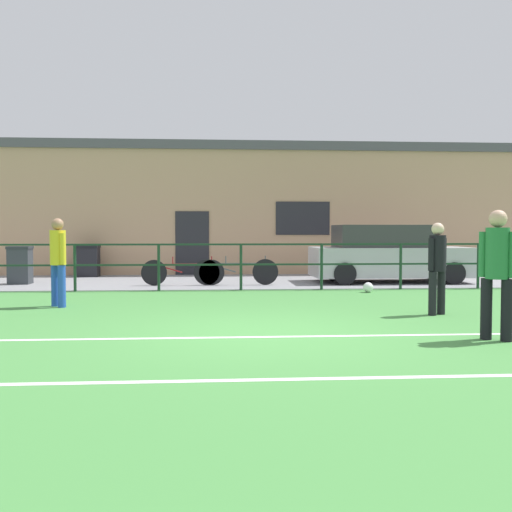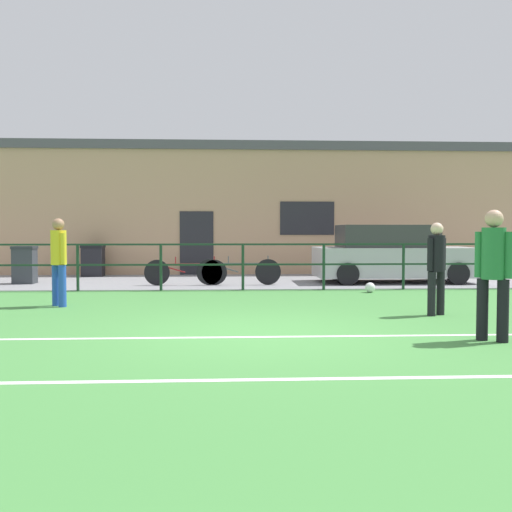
{
  "view_description": "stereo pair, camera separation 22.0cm",
  "coord_description": "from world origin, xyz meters",
  "px_view_note": "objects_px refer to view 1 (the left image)",
  "views": [
    {
      "loc": [
        -0.65,
        -8.32,
        1.45
      ],
      "look_at": [
        0.19,
        3.42,
        0.95
      ],
      "focal_mm": 41.1,
      "sensor_mm": 36.0,
      "label": 1
    },
    {
      "loc": [
        -0.43,
        -8.33,
        1.45
      ],
      "look_at": [
        0.19,
        3.42,
        0.95
      ],
      "focal_mm": 41.1,
      "sensor_mm": 36.0,
      "label": 2
    }
  ],
  "objects_px": {
    "soccer_ball_match": "(368,287)",
    "player_goalkeeper": "(437,263)",
    "bicycle_parked_2": "(236,272)",
    "bicycle_parked_1": "(183,272)",
    "player_striker": "(58,257)",
    "trash_bin_1": "(88,261)",
    "trash_bin_0": "(20,265)",
    "parked_car_red": "(388,255)",
    "player_winger": "(497,267)"
  },
  "relations": [
    {
      "from": "soccer_ball_match",
      "to": "trash_bin_0",
      "type": "distance_m",
      "value": 9.29
    },
    {
      "from": "player_winger",
      "to": "bicycle_parked_2",
      "type": "relative_size",
      "value": 0.77
    },
    {
      "from": "player_striker",
      "to": "trash_bin_1",
      "type": "bearing_deg",
      "value": 144.13
    },
    {
      "from": "player_winger",
      "to": "bicycle_parked_2",
      "type": "distance_m",
      "value": 8.66
    },
    {
      "from": "bicycle_parked_2",
      "to": "player_goalkeeper",
      "type": "bearing_deg",
      "value": -59.93
    },
    {
      "from": "parked_car_red",
      "to": "trash_bin_1",
      "type": "height_order",
      "value": "parked_car_red"
    },
    {
      "from": "parked_car_red",
      "to": "bicycle_parked_1",
      "type": "height_order",
      "value": "parked_car_red"
    },
    {
      "from": "player_goalkeeper",
      "to": "trash_bin_0",
      "type": "height_order",
      "value": "player_goalkeeper"
    },
    {
      "from": "trash_bin_0",
      "to": "trash_bin_1",
      "type": "distance_m",
      "value": 2.81
    },
    {
      "from": "trash_bin_0",
      "to": "parked_car_red",
      "type": "bearing_deg",
      "value": -0.57
    },
    {
      "from": "trash_bin_1",
      "to": "soccer_ball_match",
      "type": "bearing_deg",
      "value": -33.99
    },
    {
      "from": "parked_car_red",
      "to": "trash_bin_0",
      "type": "bearing_deg",
      "value": 179.43
    },
    {
      "from": "player_winger",
      "to": "trash_bin_1",
      "type": "distance_m",
      "value": 13.65
    },
    {
      "from": "parked_car_red",
      "to": "bicycle_parked_2",
      "type": "bearing_deg",
      "value": -171.77
    },
    {
      "from": "soccer_ball_match",
      "to": "bicycle_parked_1",
      "type": "distance_m",
      "value": 4.87
    },
    {
      "from": "soccer_ball_match",
      "to": "bicycle_parked_2",
      "type": "bearing_deg",
      "value": 148.14
    },
    {
      "from": "trash_bin_0",
      "to": "trash_bin_1",
      "type": "height_order",
      "value": "trash_bin_0"
    },
    {
      "from": "player_striker",
      "to": "player_winger",
      "type": "bearing_deg",
      "value": 16.12
    },
    {
      "from": "player_goalkeeper",
      "to": "trash_bin_1",
      "type": "xyz_separation_m",
      "value": [
        -7.82,
        8.89,
        -0.39
      ]
    },
    {
      "from": "bicycle_parked_1",
      "to": "bicycle_parked_2",
      "type": "distance_m",
      "value": 1.41
    },
    {
      "from": "bicycle_parked_1",
      "to": "player_striker",
      "type": "bearing_deg",
      "value": -117.68
    },
    {
      "from": "soccer_ball_match",
      "to": "bicycle_parked_1",
      "type": "relative_size",
      "value": 0.11
    },
    {
      "from": "bicycle_parked_1",
      "to": "bicycle_parked_2",
      "type": "bearing_deg",
      "value": -0.0
    },
    {
      "from": "trash_bin_1",
      "to": "trash_bin_0",
      "type": "bearing_deg",
      "value": -117.27
    },
    {
      "from": "player_striker",
      "to": "bicycle_parked_1",
      "type": "xyz_separation_m",
      "value": [
        2.15,
        4.1,
        -0.59
      ]
    },
    {
      "from": "player_goalkeeper",
      "to": "parked_car_red",
      "type": "relative_size",
      "value": 0.37
    },
    {
      "from": "soccer_ball_match",
      "to": "trash_bin_0",
      "type": "relative_size",
      "value": 0.23
    },
    {
      "from": "player_goalkeeper",
      "to": "player_striker",
      "type": "distance_m",
      "value": 7.01
    },
    {
      "from": "trash_bin_0",
      "to": "trash_bin_1",
      "type": "bearing_deg",
      "value": 62.73
    },
    {
      "from": "player_goalkeeper",
      "to": "soccer_ball_match",
      "type": "distance_m",
      "value": 3.84
    },
    {
      "from": "player_goalkeeper",
      "to": "soccer_ball_match",
      "type": "relative_size",
      "value": 6.68
    },
    {
      "from": "bicycle_parked_2",
      "to": "player_striker",
      "type": "bearing_deg",
      "value": -130.94
    },
    {
      "from": "parked_car_red",
      "to": "trash_bin_0",
      "type": "relative_size",
      "value": 4.26
    },
    {
      "from": "player_winger",
      "to": "bicycle_parked_1",
      "type": "height_order",
      "value": "player_winger"
    },
    {
      "from": "player_striker",
      "to": "parked_car_red",
      "type": "bearing_deg",
      "value": 77.46
    },
    {
      "from": "parked_car_red",
      "to": "trash_bin_1",
      "type": "xyz_separation_m",
      "value": [
        -8.85,
        2.6,
        -0.26
      ]
    },
    {
      "from": "player_striker",
      "to": "bicycle_parked_1",
      "type": "relative_size",
      "value": 0.78
    },
    {
      "from": "soccer_ball_match",
      "to": "player_goalkeeper",
      "type": "bearing_deg",
      "value": -86.78
    },
    {
      "from": "parked_car_red",
      "to": "trash_bin_1",
      "type": "relative_size",
      "value": 4.44
    },
    {
      "from": "player_goalkeeper",
      "to": "bicycle_parked_2",
      "type": "xyz_separation_m",
      "value": [
        -3.28,
        5.66,
        -0.53
      ]
    },
    {
      "from": "player_striker",
      "to": "trash_bin_1",
      "type": "height_order",
      "value": "player_striker"
    },
    {
      "from": "player_striker",
      "to": "trash_bin_0",
      "type": "height_order",
      "value": "player_striker"
    },
    {
      "from": "player_goalkeeper",
      "to": "player_winger",
      "type": "height_order",
      "value": "player_winger"
    },
    {
      "from": "player_winger",
      "to": "trash_bin_0",
      "type": "xyz_separation_m",
      "value": [
        -9.0,
        8.76,
        -0.45
      ]
    },
    {
      "from": "player_striker",
      "to": "bicycle_parked_2",
      "type": "distance_m",
      "value": 5.46
    },
    {
      "from": "soccer_ball_match",
      "to": "trash_bin_1",
      "type": "relative_size",
      "value": 0.24
    },
    {
      "from": "parked_car_red",
      "to": "trash_bin_0",
      "type": "height_order",
      "value": "parked_car_red"
    },
    {
      "from": "soccer_ball_match",
      "to": "bicycle_parked_2",
      "type": "xyz_separation_m",
      "value": [
        -3.07,
        1.91,
        0.26
      ]
    },
    {
      "from": "player_winger",
      "to": "parked_car_red",
      "type": "height_order",
      "value": "player_winger"
    },
    {
      "from": "player_striker",
      "to": "soccer_ball_match",
      "type": "distance_m",
      "value": 7.03
    }
  ]
}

